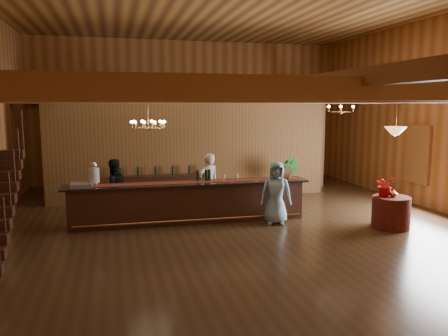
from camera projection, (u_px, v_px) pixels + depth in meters
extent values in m
plane|color=#3E2C19|center=(237.00, 226.00, 10.97)|extent=(14.00, 14.00, 0.00)
cube|color=#B17643|center=(189.00, 112.00, 17.30)|extent=(12.00, 0.10, 5.50)
cube|color=#B17643|center=(446.00, 115.00, 12.04)|extent=(0.10, 14.00, 5.50)
cube|color=#965E35|center=(365.00, 89.00, 5.24)|extent=(11.90, 0.20, 0.28)
cube|color=#965E35|center=(285.00, 94.00, 7.64)|extent=(11.90, 0.20, 0.28)
cube|color=#965E35|center=(244.00, 97.00, 10.04)|extent=(11.90, 0.20, 0.28)
cube|color=#965E35|center=(219.00, 99.00, 12.43)|extent=(11.90, 0.20, 0.28)
cube|color=#965E35|center=(201.00, 100.00, 14.83)|extent=(11.90, 0.20, 0.28)
cube|color=#965E35|center=(190.00, 100.00, 17.04)|extent=(11.90, 0.20, 0.28)
cube|color=#965E35|center=(37.00, 90.00, 9.40)|extent=(0.18, 13.90, 0.22)
cube|color=#965E35|center=(238.00, 91.00, 10.50)|extent=(0.18, 13.90, 0.22)
cube|color=#965E35|center=(400.00, 93.00, 11.59)|extent=(0.18, 13.90, 0.22)
cube|color=#965E35|center=(64.00, 150.00, 13.96)|extent=(0.20, 0.20, 3.20)
cube|color=#965E35|center=(321.00, 144.00, 16.16)|extent=(0.20, 0.20, 3.20)
cube|color=brown|center=(193.00, 151.00, 13.99)|extent=(9.00, 0.18, 3.10)
cube|color=white|center=(418.00, 154.00, 13.16)|extent=(0.12, 1.05, 1.75)
cube|color=#3A1E15|center=(0.00, 155.00, 9.87)|extent=(1.00, 0.28, 0.20)
cube|color=#3A1E15|center=(223.00, 171.00, 16.41)|extent=(1.20, 0.60, 1.10)
cube|color=brown|center=(142.00, 176.00, 15.69)|extent=(1.00, 0.60, 1.00)
cube|color=#3A1E15|center=(189.00, 203.00, 11.28)|extent=(5.98, 0.79, 0.99)
cube|color=black|center=(189.00, 183.00, 11.20)|extent=(6.28, 0.93, 0.05)
cube|color=maroon|center=(189.00, 182.00, 11.20)|extent=(5.88, 0.54, 0.01)
cylinder|color=#B1713C|center=(192.00, 220.00, 10.95)|extent=(5.77, 0.19, 0.05)
cylinder|color=silver|center=(94.00, 184.00, 10.73)|extent=(0.18, 0.18, 0.08)
cylinder|color=silver|center=(94.00, 175.00, 10.70)|extent=(0.26, 0.26, 0.36)
sphere|color=silver|center=(94.00, 165.00, 10.66)|extent=(0.18, 0.18, 0.18)
cube|color=gray|center=(82.00, 185.00, 10.56)|extent=(0.50, 0.50, 0.10)
cube|color=brown|center=(279.00, 174.00, 11.66)|extent=(0.06, 0.06, 0.30)
cube|color=brown|center=(289.00, 173.00, 11.73)|extent=(0.06, 0.06, 0.30)
cylinder|color=brown|center=(284.00, 172.00, 11.69)|extent=(0.24, 0.24, 0.24)
cylinder|color=black|center=(198.00, 176.00, 11.35)|extent=(0.07, 0.07, 0.30)
cylinder|color=black|center=(206.00, 175.00, 11.40)|extent=(0.07, 0.07, 0.30)
cylinder|color=black|center=(209.00, 175.00, 11.42)|extent=(0.07, 0.07, 0.30)
cube|color=#3A1E15|center=(165.00, 189.00, 13.62)|extent=(3.09, 0.96, 0.86)
cylinder|color=maroon|center=(391.00, 212.00, 10.75)|extent=(0.91, 0.91, 0.79)
cylinder|color=#B1713C|center=(148.00, 113.00, 10.23)|extent=(0.02, 0.02, 0.73)
sphere|color=#B1713C|center=(148.00, 128.00, 10.29)|extent=(0.12, 0.12, 0.12)
torus|color=#B1713C|center=(148.00, 124.00, 10.27)|extent=(0.80, 0.80, 0.04)
cylinder|color=#B1713C|center=(341.00, 105.00, 12.16)|extent=(0.02, 0.02, 0.38)
sphere|color=#B1713C|center=(341.00, 112.00, 12.19)|extent=(0.12, 0.12, 0.12)
torus|color=#B1713C|center=(341.00, 108.00, 12.17)|extent=(0.80, 0.80, 0.04)
cylinder|color=#B1713C|center=(396.00, 114.00, 10.41)|extent=(0.02, 0.02, 0.80)
cone|color=#EA894B|center=(395.00, 131.00, 10.46)|extent=(0.52, 0.52, 0.20)
imported|color=silver|center=(208.00, 184.00, 12.05)|extent=(0.73, 0.60, 1.70)
imported|color=black|center=(113.00, 189.00, 11.56)|extent=(0.96, 0.87, 1.61)
imported|color=#80AFCF|center=(276.00, 193.00, 11.09)|extent=(0.90, 0.73, 1.61)
imported|color=#1D4D18|center=(287.00, 178.00, 14.06)|extent=(0.94, 0.87, 1.38)
imported|color=#AA0A0B|center=(385.00, 185.00, 10.72)|extent=(0.54, 0.48, 0.56)
imported|color=#B1713C|center=(393.00, 191.00, 10.64)|extent=(0.17, 0.17, 0.30)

